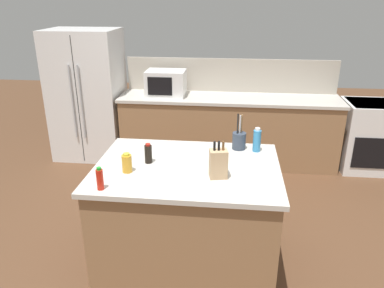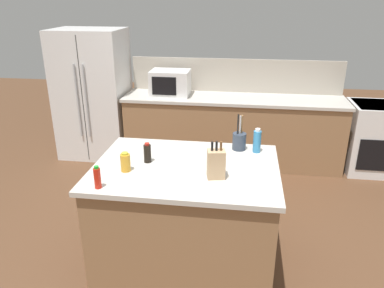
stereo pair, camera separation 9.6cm
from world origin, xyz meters
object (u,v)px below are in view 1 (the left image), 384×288
at_px(utensil_crock, 239,140).
at_px(dish_soap_bottle, 257,140).
at_px(soy_sauce_bottle, 148,154).
at_px(honey_jar, 127,163).
at_px(refrigerator, 88,95).
at_px(microwave, 166,83).
at_px(knife_block, 218,163).
at_px(hot_sauce_bottle, 100,179).
at_px(range_oven, 371,136).

xyz_separation_m(utensil_crock, dish_soap_bottle, (0.15, -0.04, 0.02)).
relative_size(soy_sauce_bottle, honey_jar, 1.07).
distance_m(soy_sauce_bottle, honey_jar, 0.23).
relative_size(refrigerator, microwave, 3.47).
bearing_deg(knife_block, dish_soap_bottle, 48.21).
bearing_deg(hot_sauce_bottle, knife_block, 19.01).
height_order(refrigerator, honey_jar, refrigerator).
bearing_deg(dish_soap_bottle, honey_jar, -152.60).
height_order(range_oven, hot_sauce_bottle, hot_sauce_bottle).
distance_m(knife_block, honey_jar, 0.71).
relative_size(range_oven, dish_soap_bottle, 4.26).
bearing_deg(knife_block, utensil_crock, 62.92).
relative_size(refrigerator, range_oven, 1.95).
relative_size(range_oven, hot_sauce_bottle, 5.40).
relative_size(refrigerator, knife_block, 6.19).
xyz_separation_m(refrigerator, microwave, (1.13, -0.05, 0.21)).
distance_m(microwave, dish_soap_bottle, 2.15).
distance_m(range_oven, dish_soap_bottle, 2.52).
distance_m(range_oven, soy_sauce_bottle, 3.37).
height_order(microwave, hot_sauce_bottle, microwave).
xyz_separation_m(microwave, soy_sauce_bottle, (0.24, -2.17, -0.09)).
height_order(utensil_crock, dish_soap_bottle, utensil_crock).
bearing_deg(refrigerator, knife_block, -51.13).
xyz_separation_m(utensil_crock, honey_jar, (-0.86, -0.57, -0.01)).
distance_m(utensil_crock, soy_sauce_bottle, 0.83).
height_order(dish_soap_bottle, soy_sauce_bottle, dish_soap_bottle).
bearing_deg(range_oven, honey_jar, -138.36).
height_order(microwave, knife_block, microwave).
distance_m(range_oven, knife_block, 3.12).
relative_size(refrigerator, dish_soap_bottle, 8.31).
bearing_deg(utensil_crock, microwave, 118.55).
bearing_deg(soy_sauce_bottle, dish_soap_bottle, 20.95).
bearing_deg(honey_jar, refrigerator, 117.35).
height_order(knife_block, dish_soap_bottle, knife_block).
relative_size(microwave, utensil_crock, 1.61).
bearing_deg(knife_block, honey_jar, 167.13).
xyz_separation_m(dish_soap_bottle, honey_jar, (-1.02, -0.53, -0.03)).
xyz_separation_m(dish_soap_bottle, soy_sauce_bottle, (-0.89, -0.34, -0.02)).
bearing_deg(hot_sauce_bottle, dish_soap_bottle, 36.05).
bearing_deg(knife_block, range_oven, 38.81).
distance_m(range_oven, hot_sauce_bottle, 3.87).
bearing_deg(hot_sauce_bottle, utensil_crock, 41.41).
xyz_separation_m(soy_sauce_bottle, honey_jar, (-0.13, -0.19, -0.01)).
height_order(microwave, soy_sauce_bottle, microwave).
height_order(range_oven, dish_soap_bottle, dish_soap_bottle).
bearing_deg(dish_soap_bottle, utensil_crock, 166.03).
distance_m(microwave, knife_block, 2.50).
relative_size(microwave, honey_jar, 3.31).
relative_size(knife_block, dish_soap_bottle, 1.34).
bearing_deg(honey_jar, range_oven, 41.64).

